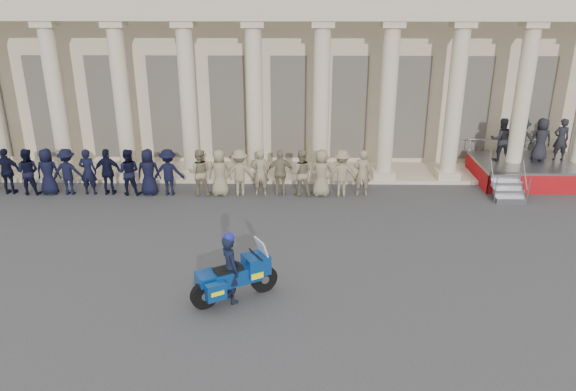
% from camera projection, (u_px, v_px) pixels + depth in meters
% --- Properties ---
extents(ground, '(90.00, 90.00, 0.00)m').
position_uv_depth(ground, '(284.00, 277.00, 15.64)').
color(ground, '#39393B').
rests_on(ground, ground).
extents(building, '(40.00, 12.50, 9.00)m').
position_uv_depth(building, '(290.00, 47.00, 27.71)').
color(building, '#C5B594').
rests_on(building, ground).
extents(officer_rank, '(18.73, 0.68, 1.80)m').
position_uv_depth(officer_rank, '(127.00, 172.00, 21.25)').
color(officer_rank, black).
rests_on(officer_rank, ground).
extents(reviewing_stand, '(4.20, 4.04, 2.58)m').
position_uv_depth(reviewing_stand, '(526.00, 149.00, 22.44)').
color(reviewing_stand, gray).
rests_on(reviewing_stand, ground).
extents(motorcycle, '(2.16, 1.58, 1.54)m').
position_uv_depth(motorcycle, '(235.00, 276.00, 14.34)').
color(motorcycle, black).
rests_on(motorcycle, ground).
extents(rider, '(0.72, 0.80, 1.93)m').
position_uv_depth(rider, '(230.00, 268.00, 14.18)').
color(rider, black).
rests_on(rider, ground).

